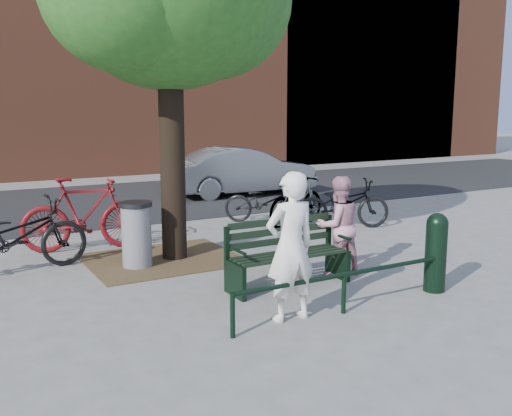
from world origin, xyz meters
TOP-DOWN VIEW (x-y plane):
  - ground at (0.00, 0.00)m, footprint 90.00×90.00m
  - dirt_pit at (-1.00, 2.20)m, footprint 2.40×2.00m
  - road at (0.00, 8.50)m, footprint 40.00×7.00m
  - townhouse_row at (0.17, 16.00)m, footprint 45.00×4.00m
  - park_bench at (-0.00, 0.08)m, footprint 1.74×0.54m
  - guard_railing at (0.00, -1.20)m, footprint 3.06×0.06m
  - person_left at (-0.67, -1.05)m, footprint 0.64×0.42m
  - person_right at (0.95, 0.15)m, footprint 0.78×0.65m
  - bollard at (1.60, -1.13)m, footprint 0.29×0.29m
  - litter_bin at (-1.50, 2.00)m, footprint 0.50×0.50m
  - bicycle_a at (-3.15, 2.57)m, footprint 2.19×1.01m
  - bicycle_b at (-1.93, 3.47)m, footprint 2.20×0.97m
  - bicycle_c at (2.00, 4.02)m, footprint 1.74×1.59m
  - bicycle_d at (2.42, 3.42)m, footprint 1.81×1.01m
  - bicycle_e at (3.10, 2.75)m, footprint 2.02×1.42m
  - parked_car at (3.50, 7.76)m, footprint 4.24×1.78m

SIDE VIEW (x-z plane):
  - ground at x=0.00m, z-range 0.00..0.00m
  - road at x=0.00m, z-range 0.00..0.01m
  - dirt_pit at x=-1.00m, z-range 0.00..0.02m
  - guard_railing at x=0.00m, z-range 0.15..0.66m
  - bicycle_c at x=2.00m, z-range 0.00..0.92m
  - park_bench at x=0.00m, z-range -0.01..0.97m
  - bicycle_e at x=3.10m, z-range 0.00..1.01m
  - litter_bin at x=-1.50m, z-range 0.01..1.03m
  - bicycle_d at x=2.42m, z-range 0.00..1.05m
  - bicycle_a at x=-3.15m, z-range 0.00..1.11m
  - bollard at x=1.60m, z-range 0.04..1.11m
  - bicycle_b at x=-1.93m, z-range 0.00..1.28m
  - parked_car at x=3.50m, z-range 0.00..1.36m
  - person_right at x=0.95m, z-range 0.00..1.46m
  - person_left at x=-0.67m, z-range 0.00..1.74m
  - townhouse_row at x=0.17m, z-range -0.75..13.25m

